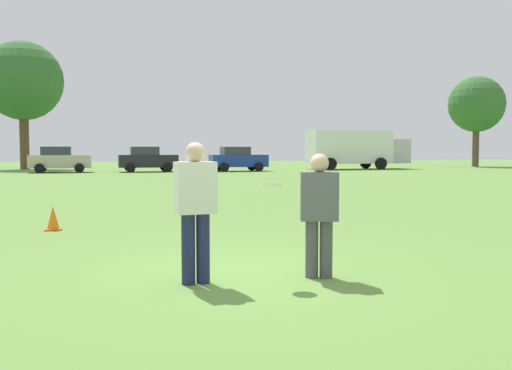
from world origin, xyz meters
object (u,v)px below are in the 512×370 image
object	(u,v)px
parked_car_near_right	(238,159)
box_truck	(356,148)
parked_car_mid_right	(147,159)
parked_car_center	(59,159)
traffic_cone	(53,219)
player_thrower	(195,204)
frisbee	(270,185)
player_defender	(319,209)

from	to	relation	value
parked_car_near_right	box_truck	distance (m)	10.79
parked_car_mid_right	box_truck	size ratio (longest dim) A/B	0.49
parked_car_center	parked_car_mid_right	xyz separation A→B (m)	(6.07, -0.42, 0.00)
parked_car_near_right	box_truck	xyz separation A→B (m)	(10.56, 2.04, 0.83)
traffic_cone	player_thrower	bearing A→B (deg)	-69.55
parked_car_mid_right	parked_car_center	bearing A→B (deg)	176.04
frisbee	box_truck	world-z (taller)	box_truck
parked_car_mid_right	traffic_cone	bearing A→B (deg)	-98.11
player_thrower	box_truck	xyz separation A→B (m)	(19.55, 37.28, 0.80)
player_thrower	parked_car_near_right	bearing A→B (deg)	75.70
parked_car_center	player_thrower	bearing A→B (deg)	-84.13
parked_car_center	player_defender	bearing A→B (deg)	-81.75
player_thrower	player_defender	xyz separation A→B (m)	(1.54, -0.08, -0.08)
frisbee	parked_car_mid_right	world-z (taller)	parked_car_mid_right
traffic_cone	parked_car_center	bearing A→B (deg)	93.22
player_thrower	parked_car_center	xyz separation A→B (m)	(-3.72, 36.15, -0.03)
parked_car_center	box_truck	bearing A→B (deg)	2.77
frisbee	box_truck	size ratio (longest dim) A/B	0.03
frisbee	parked_car_near_right	world-z (taller)	parked_car_near_right
parked_car_mid_right	box_truck	bearing A→B (deg)	5.13
player_defender	parked_car_near_right	distance (m)	36.09
parked_car_center	frisbee	bearing A→B (deg)	-82.78
player_thrower	parked_car_center	world-z (taller)	parked_car_center
player_thrower	parked_car_mid_right	size ratio (longest dim) A/B	0.40
traffic_cone	box_truck	xyz separation A→B (m)	(21.53, 31.96, 1.52)
player_thrower	parked_car_near_right	size ratio (longest dim) A/B	0.40
player_defender	parked_car_near_right	size ratio (longest dim) A/B	0.37
player_thrower	box_truck	distance (m)	42.10
player_thrower	parked_car_mid_right	world-z (taller)	parked_car_mid_right
frisbee	box_truck	bearing A→B (deg)	63.49
traffic_cone	parked_car_near_right	bearing A→B (deg)	69.88
player_thrower	frisbee	xyz separation A→B (m)	(0.88, -0.14, 0.23)
frisbee	player_defender	bearing A→B (deg)	5.35
player_thrower	frisbee	bearing A→B (deg)	-9.04
player_thrower	frisbee	size ratio (longest dim) A/B	6.18
parked_car_near_right	traffic_cone	bearing A→B (deg)	-110.12
parked_car_center	box_truck	world-z (taller)	box_truck
frisbee	parked_car_mid_right	xyz separation A→B (m)	(1.47, 35.87, -0.26)
box_truck	parked_car_near_right	bearing A→B (deg)	-169.07
parked_car_mid_right	parked_car_near_right	distance (m)	6.65
parked_car_center	box_truck	xyz separation A→B (m)	(23.26, 1.12, 0.83)
player_defender	frisbee	distance (m)	0.73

